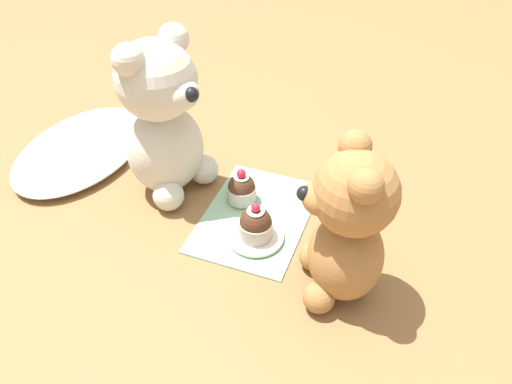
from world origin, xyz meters
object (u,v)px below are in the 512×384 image
at_px(saucer_plate, 256,236).
at_px(cupcake_near_tan_bear, 256,224).
at_px(cupcake_near_cream_bear, 242,189).
at_px(teddy_bear_cream, 163,119).
at_px(teddy_bear_tan, 347,228).

xyz_separation_m(saucer_plate, cupcake_near_tan_bear, (0.00, 0.00, 0.03)).
bearing_deg(cupcake_near_cream_bear, saucer_plate, -144.87).
relative_size(teddy_bear_cream, cupcake_near_cream_bear, 4.44).
distance_m(teddy_bear_tan, cupcake_near_cream_bear, 0.25).
bearing_deg(teddy_bear_tan, teddy_bear_cream, -130.58).
xyz_separation_m(teddy_bear_tan, saucer_plate, (0.05, 0.15, -0.11)).
xyz_separation_m(teddy_bear_cream, saucer_plate, (-0.08, -0.19, -0.13)).
height_order(teddy_bear_cream, teddy_bear_tan, teddy_bear_cream).
distance_m(teddy_bear_cream, teddy_bear_tan, 0.36).
xyz_separation_m(teddy_bear_tan, cupcake_near_tan_bear, (0.05, 0.15, -0.09)).
bearing_deg(teddy_bear_cream, cupcake_near_cream_bear, -72.23).
bearing_deg(saucer_plate, cupcake_near_tan_bear, 0.00).
xyz_separation_m(cupcake_near_cream_bear, saucer_plate, (-0.08, -0.06, -0.02)).
distance_m(saucer_plate, cupcake_near_tan_bear, 0.03).
xyz_separation_m(teddy_bear_cream, cupcake_near_tan_bear, (-0.08, -0.19, -0.11)).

